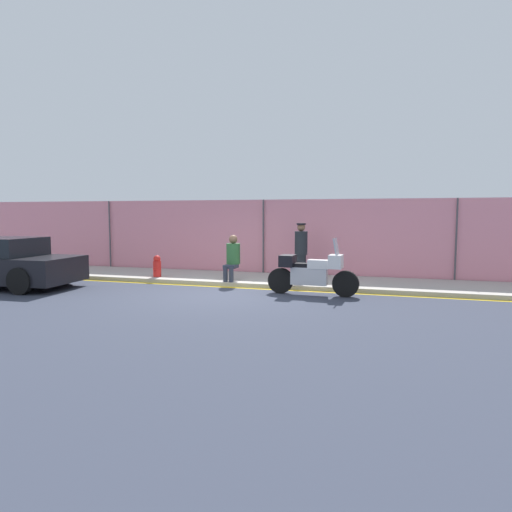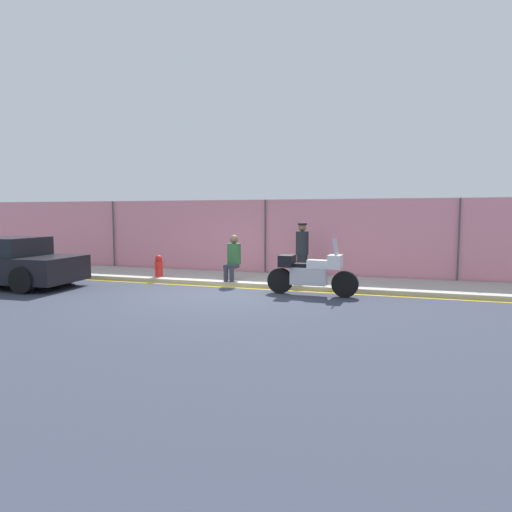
% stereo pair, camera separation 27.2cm
% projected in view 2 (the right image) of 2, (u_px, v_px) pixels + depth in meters
% --- Properties ---
extents(ground_plane, '(120.00, 120.00, 0.00)m').
position_uv_depth(ground_plane, '(222.00, 295.00, 11.70)').
color(ground_plane, '#333847').
extents(sidewalk, '(43.91, 2.47, 0.12)m').
position_uv_depth(sidewalk, '(253.00, 279.00, 14.07)').
color(sidewalk, '#ADA89E').
rests_on(sidewalk, ground_plane).
extents(curb_paint_stripe, '(43.91, 0.18, 0.01)m').
position_uv_depth(curb_paint_stripe, '(238.00, 288.00, 12.82)').
color(curb_paint_stripe, gold).
rests_on(curb_paint_stripe, ground_plane).
extents(storefront_fence, '(41.71, 0.17, 2.54)m').
position_uv_depth(storefront_fence, '(266.00, 238.00, 15.21)').
color(storefront_fence, pink).
rests_on(storefront_fence, ground_plane).
extents(motorcycle, '(2.35, 0.54, 1.47)m').
position_uv_depth(motorcycle, '(311.00, 272.00, 11.59)').
color(motorcycle, black).
rests_on(motorcycle, ground_plane).
extents(officer_standing, '(0.38, 0.38, 1.67)m').
position_uv_depth(officer_standing, '(302.00, 250.00, 13.82)').
color(officer_standing, '#1E2328').
rests_on(officer_standing, sidewalk).
extents(person_seated_on_curb, '(0.41, 0.70, 1.33)m').
position_uv_depth(person_seated_on_curb, '(233.00, 255.00, 13.39)').
color(person_seated_on_curb, '#2D3342').
rests_on(person_seated_on_curb, sidewalk).
extents(parked_car_left_down_street, '(4.33, 2.09, 1.41)m').
position_uv_depth(parked_car_left_down_street, '(5.00, 263.00, 13.01)').
color(parked_car_left_down_street, black).
rests_on(parked_car_left_down_street, ground_plane).
extents(fire_hydrant, '(0.24, 0.31, 0.67)m').
position_uv_depth(fire_hydrant, '(159.00, 266.00, 14.22)').
color(fire_hydrant, red).
rests_on(fire_hydrant, sidewalk).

